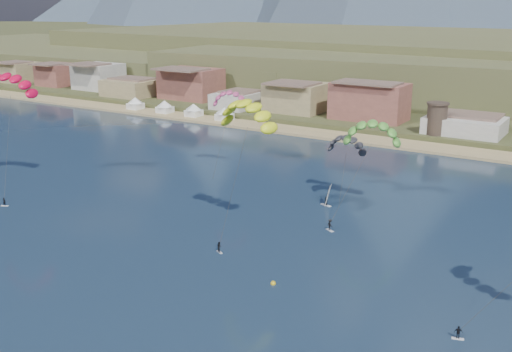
% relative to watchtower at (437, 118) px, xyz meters
% --- Properties ---
extents(ground, '(2400.00, 2400.00, 0.00)m').
position_rel_watchtower_xyz_m(ground, '(-5.00, -114.00, -6.37)').
color(ground, black).
rests_on(ground, ground).
extents(beach, '(2200.00, 12.00, 0.90)m').
position_rel_watchtower_xyz_m(beach, '(-5.00, -8.00, -6.12)').
color(beach, tan).
rests_on(beach, ground).
extents(town, '(400.00, 24.00, 12.00)m').
position_rel_watchtower_xyz_m(town, '(-45.00, 8.00, 1.63)').
color(town, beige).
rests_on(town, ground).
extents(watchtower, '(5.82, 5.82, 8.60)m').
position_rel_watchtower_xyz_m(watchtower, '(0.00, 0.00, 0.00)').
color(watchtower, '#47382D').
rests_on(watchtower, ground).
extents(beach_tents, '(43.40, 6.40, 5.00)m').
position_rel_watchtower_xyz_m(beach_tents, '(-81.25, -8.00, -2.66)').
color(beach_tents, white).
rests_on(beach_tents, ground).
extents(kitesurfer_red, '(15.06, 14.65, 25.18)m').
position_rel_watchtower_xyz_m(kitesurfer_red, '(-60.29, -84.46, 14.86)').
color(kitesurfer_red, silver).
rests_on(kitesurfer_red, ground).
extents(kitesurfer_yellow, '(11.57, 13.35, 23.12)m').
position_rel_watchtower_xyz_m(kitesurfer_yellow, '(-7.27, -80.90, 13.67)').
color(kitesurfer_yellow, silver).
rests_on(kitesurfer_yellow, ground).
extents(kitesurfer_green, '(11.32, 18.15, 19.53)m').
position_rel_watchtower_xyz_m(kitesurfer_green, '(5.13, -59.81, 8.21)').
color(kitesurfer_green, silver).
rests_on(kitesurfer_green, ground).
extents(distant_kite_pink, '(8.45, 6.92, 19.36)m').
position_rel_watchtower_xyz_m(distant_kite_pink, '(-29.97, -52.75, 10.36)').
color(distant_kite_pink, '#262626').
rests_on(distant_kite_pink, ground).
extents(distant_kite_dark, '(8.31, 5.76, 14.09)m').
position_rel_watchtower_xyz_m(distant_kite_dark, '(-1.44, -55.38, 4.45)').
color(distant_kite_dark, '#262626').
rests_on(distant_kite_dark, ground).
extents(windsurfer, '(2.29, 2.53, 3.92)m').
position_rel_watchtower_xyz_m(windsurfer, '(-1.80, -62.56, -5.12)').
color(windsurfer, silver).
rests_on(windsurfer, ground).
extents(buoy, '(0.72, 0.72, 0.72)m').
position_rel_watchtower_xyz_m(buoy, '(6.15, -95.42, -6.25)').
color(buoy, gold).
rests_on(buoy, ground).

